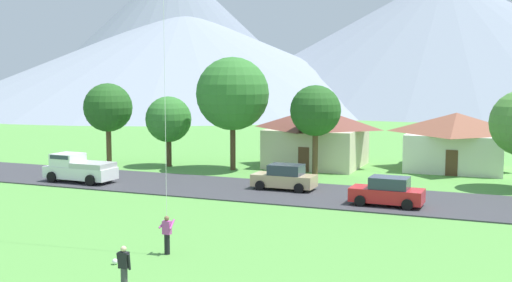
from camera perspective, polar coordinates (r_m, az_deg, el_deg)
name	(u,v)px	position (r m, az deg, el deg)	size (l,w,h in m)	color
road_strip	(341,196)	(39.77, 7.77, -5.06)	(160.00, 7.87, 0.08)	#38383D
mountain_central_ridge	(444,40)	(168.37, 16.85, 8.90)	(124.78, 124.78, 33.97)	gray
mountain_west_ridge	(183,59)	(152.77, -6.73, 7.51)	(114.78, 114.78, 23.70)	gray
mountain_far_east_ridge	(175,34)	(164.31, -7.47, 9.75)	(79.41, 79.41, 37.21)	slate
house_leftmost	(317,136)	(52.78, 5.58, 0.48)	(8.05, 7.73, 4.99)	beige
house_left_center	(456,140)	(53.25, 17.87, 0.08)	(8.01, 7.92, 4.65)	silver
tree_near_left	(108,108)	(54.57, -13.43, 2.98)	(4.15, 4.15, 7.02)	brown
tree_left_of_center	(233,94)	(50.12, -2.16, 4.34)	(5.91, 5.91, 9.16)	#4C3823
tree_center	(168,120)	(52.80, -8.03, 1.97)	(3.87, 3.87, 5.93)	#4C3823
tree_near_right	(315,111)	(47.75, 5.48, 2.75)	(3.91, 3.91, 6.94)	brown
parked_car_red_west_end	(387,192)	(37.22, 11.97, -4.60)	(4.24, 2.16, 1.68)	red
parked_car_tan_mid_west	(285,178)	(41.55, 2.64, -3.37)	(4.20, 2.08, 1.68)	tan
pickup_truck_white_west_side	(79,168)	(46.23, -15.96, -2.41)	(5.26, 2.45, 1.99)	white
watcher_person	(124,268)	(22.80, -12.02, -11.33)	(0.56, 0.24, 1.68)	#3D3D42
soccer_ball	(115,262)	(26.28, -12.81, -10.73)	(0.24, 0.24, 0.24)	white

